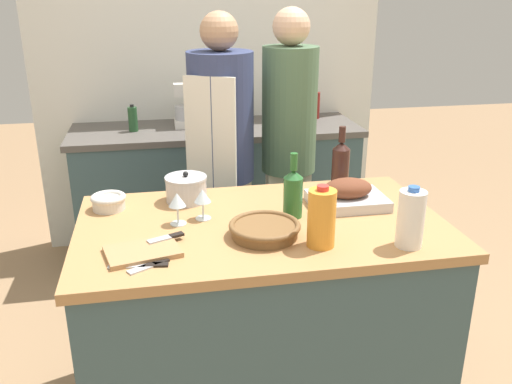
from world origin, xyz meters
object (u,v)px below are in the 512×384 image
(cutting_board, at_px, (143,251))
(stock_pot, at_px, (186,189))
(mixing_bowl, at_px, (109,201))
(wine_bottle_dark, at_px, (341,162))
(knife_bread, at_px, (150,266))
(wine_glass_left, at_px, (203,197))
(person_cook_guest, at_px, (289,147))
(wine_bottle_green, at_px, (293,192))
(condiment_bottle_short, at_px, (243,108))
(person_cook_aproned, at_px, (222,157))
(knife_paring, at_px, (167,237))
(stand_mixer, at_px, (188,109))
(knife_chef, at_px, (141,265))
(condiment_bottle_extra, at_px, (316,105))
(roasting_pan, at_px, (347,195))
(milk_jug, at_px, (411,219))
(wine_glass_right, at_px, (177,201))
(condiment_bottle_tall, at_px, (133,119))
(wicker_basket, at_px, (265,229))
(juice_jug, at_px, (322,218))

(cutting_board, bearing_deg, stock_pot, 68.63)
(mixing_bowl, relative_size, wine_bottle_dark, 0.52)
(knife_bread, bearing_deg, wine_glass_left, 59.78)
(person_cook_guest, bearing_deg, wine_bottle_green, -96.83)
(condiment_bottle_short, relative_size, person_cook_aproned, 0.12)
(knife_paring, distance_m, stand_mixer, 1.72)
(wine_glass_left, distance_m, knife_chef, 0.45)
(cutting_board, height_order, wine_glass_left, wine_glass_left)
(stand_mixer, relative_size, person_cook_guest, 0.17)
(wine_bottle_dark, distance_m, condiment_bottle_extra, 1.33)
(roasting_pan, distance_m, wine_glass_left, 0.63)
(stock_pot, height_order, condiment_bottle_short, condiment_bottle_short)
(wine_bottle_green, height_order, wine_bottle_dark, wine_bottle_dark)
(milk_jug, bearing_deg, person_cook_guest, 97.29)
(mixing_bowl, xyz_separation_m, wine_bottle_green, (0.75, -0.22, 0.07))
(roasting_pan, distance_m, knife_chef, 0.96)
(roasting_pan, height_order, wine_glass_right, wine_glass_right)
(milk_jug, height_order, person_cook_guest, person_cook_guest)
(condiment_bottle_tall, bearing_deg, wine_glass_left, -78.18)
(cutting_board, xyz_separation_m, milk_jug, (0.95, -0.12, 0.10))
(condiment_bottle_extra, bearing_deg, wicker_basket, -112.25)
(wicker_basket, bearing_deg, stock_pot, 122.09)
(juice_jug, distance_m, condiment_bottle_short, 1.92)
(knife_bread, xyz_separation_m, stand_mixer, (0.27, 1.88, 0.13))
(wine_glass_right, bearing_deg, knife_chef, -113.72)
(condiment_bottle_extra, bearing_deg, mixing_bowl, -133.26)
(wicker_basket, bearing_deg, knife_bread, -159.42)
(condiment_bottle_tall, distance_m, condiment_bottle_short, 0.75)
(wine_glass_left, bearing_deg, condiment_bottle_tall, 101.82)
(roasting_pan, distance_m, knife_bread, 0.93)
(stock_pot, relative_size, condiment_bottle_short, 0.91)
(stand_mixer, distance_m, condiment_bottle_tall, 0.36)
(wine_glass_left, distance_m, person_cook_guest, 0.98)
(roasting_pan, relative_size, person_cook_aproned, 0.19)
(wicker_basket, distance_m, milk_jug, 0.53)
(juice_jug, bearing_deg, stand_mixer, 100.67)
(roasting_pan, xyz_separation_m, mixing_bowl, (-1.01, 0.15, -0.01))
(mixing_bowl, height_order, wine_glass_left, wine_glass_left)
(cutting_board, relative_size, condiment_bottle_short, 1.42)
(juice_jug, xyz_separation_m, condiment_bottle_short, (0.04, 1.92, 0.00))
(wicker_basket, distance_m, wine_glass_left, 0.31)
(knife_paring, height_order, stand_mixer, stand_mixer)
(cutting_board, xyz_separation_m, knife_bread, (0.03, -0.10, -0.01))
(knife_bread, distance_m, person_cook_guest, 1.40)
(wine_glass_left, bearing_deg, condiment_bottle_short, 74.73)
(wine_bottle_dark, bearing_deg, condiment_bottle_short, 100.61)
(stock_pot, bearing_deg, wine_bottle_dark, 5.94)
(mixing_bowl, distance_m, person_cook_aproned, 0.80)
(mixing_bowl, height_order, milk_jug, milk_jug)
(condiment_bottle_short, distance_m, condiment_bottle_extra, 0.51)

